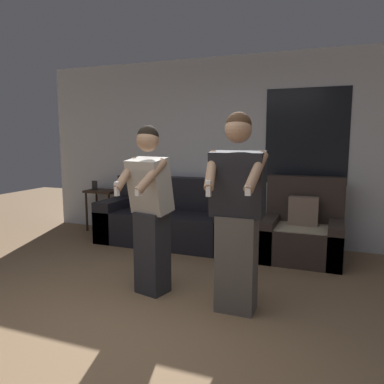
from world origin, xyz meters
TOP-DOWN VIEW (x-y plane):
  - ground_plane at (0.00, 0.00)m, footprint 14.00×14.00m
  - wall_back at (0.02, 3.24)m, footprint 6.10×0.07m
  - couch at (-0.64, 2.75)m, footprint 2.12×0.93m
  - armchair at (1.19, 2.66)m, footprint 0.98×0.80m
  - side_table at (-2.05, 2.99)m, footprint 0.52×0.37m
  - person_left at (-0.10, 1.00)m, footprint 0.46×0.55m
  - person_right at (0.78, 0.92)m, footprint 0.52×0.46m

SIDE VIEW (x-z plane):
  - ground_plane at x=0.00m, z-range 0.00..0.00m
  - couch at x=-0.64m, z-range -0.15..0.79m
  - armchair at x=1.19m, z-range -0.18..0.85m
  - side_table at x=-2.05m, z-range 0.14..0.97m
  - person_left at x=-0.10m, z-range 0.02..1.67m
  - person_right at x=0.78m, z-range 0.01..1.76m
  - wall_back at x=0.02m, z-range 0.00..2.70m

